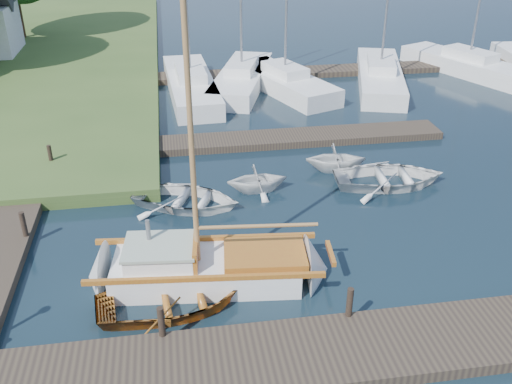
{
  "coord_description": "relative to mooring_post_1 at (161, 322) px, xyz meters",
  "views": [
    {
      "loc": [
        -2.43,
        -15.37,
        9.52
      ],
      "look_at": [
        0.0,
        0.0,
        1.2
      ],
      "focal_mm": 40.0,
      "sensor_mm": 36.0,
      "label": 1
    }
  ],
  "objects": [
    {
      "name": "tender_b",
      "position": [
        3.41,
        7.28,
        -0.14
      ],
      "size": [
        2.2,
        1.92,
        1.12
      ],
      "primitive_type": "imported",
      "rotation": [
        0.0,
        0.0,
        1.61
      ],
      "color": "white",
      "rests_on": "ground"
    },
    {
      "name": "marina_boat_2",
      "position": [
        6.62,
        18.25,
        -0.13
      ],
      "size": [
        4.72,
        7.67,
        10.27
      ],
      "rotation": [
        0.0,
        0.0,
        1.94
      ],
      "color": "white",
      "rests_on": "ground"
    },
    {
      "name": "marina_boat_0",
      "position": [
        1.71,
        18.53,
        -0.13
      ],
      "size": [
        2.68,
        9.03,
        11.89
      ],
      "rotation": [
        0.0,
        0.0,
        1.62
      ],
      "color": "white",
      "rests_on": "ground"
    },
    {
      "name": "near_dock",
      "position": [
        3.0,
        -1.0,
        -0.55
      ],
      "size": [
        18.0,
        2.2,
        0.3
      ],
      "primitive_type": "cube",
      "color": "#2E251F",
      "rests_on": "ground"
    },
    {
      "name": "marina_boat_3",
      "position": [
        11.97,
        18.53,
        -0.13
      ],
      "size": [
        4.66,
        9.14,
        11.38
      ],
      "rotation": [
        0.0,
        0.0,
        1.28
      ],
      "color": "white",
      "rests_on": "ground"
    },
    {
      "name": "sailboat",
      "position": [
        1.37,
        2.35,
        -0.36
      ],
      "size": [
        7.31,
        2.65,
        9.83
      ],
      "rotation": [
        0.0,
        0.0,
        -0.1
      ],
      "color": "white",
      "rests_on": "ground"
    },
    {
      "name": "mooring_post_1",
      "position": [
        0.0,
        0.0,
        0.0
      ],
      "size": [
        0.16,
        0.16,
        0.8
      ],
      "primitive_type": "cylinder",
      "color": "black",
      "rests_on": "near_dock"
    },
    {
      "name": "mooring_post_5",
      "position": [
        -4.0,
        10.0,
        0.0
      ],
      "size": [
        0.16,
        0.16,
        0.8
      ],
      "primitive_type": "cylinder",
      "color": "black",
      "rests_on": "left_dock"
    },
    {
      "name": "marina_boat_1",
      "position": [
        4.48,
        19.23,
        -0.13
      ],
      "size": [
        4.6,
        8.39,
        10.68
      ],
      "rotation": [
        0.0,
        0.0,
        1.26
      ],
      "color": "white",
      "rests_on": "ground"
    },
    {
      "name": "ground",
      "position": [
        3.0,
        5.0,
        -0.7
      ],
      "size": [
        160.0,
        160.0,
        0.0
      ],
      "primitive_type": "plane",
      "color": "black",
      "rests_on": "ground"
    },
    {
      "name": "far_dock",
      "position": [
        5.0,
        11.5,
        -0.55
      ],
      "size": [
        14.0,
        1.6,
        0.3
      ],
      "primitive_type": "cube",
      "color": "#2E251F",
      "rests_on": "ground"
    },
    {
      "name": "tender_a",
      "position": [
        0.87,
        6.57,
        -0.32
      ],
      "size": [
        4.35,
        3.79,
        0.75
      ],
      "primitive_type": "imported",
      "rotation": [
        0.0,
        0.0,
        1.18
      ],
      "color": "white",
      "rests_on": "ground"
    },
    {
      "name": "tender_c",
      "position": [
        8.2,
        7.02,
        -0.29
      ],
      "size": [
        4.17,
        3.13,
        0.82
      ],
      "primitive_type": "imported",
      "rotation": [
        0.0,
        0.0,
        1.5
      ],
      "color": "white",
      "rests_on": "ground"
    },
    {
      "name": "tender_d",
      "position": [
        6.61,
        8.47,
        -0.1
      ],
      "size": [
        2.5,
        2.23,
        1.19
      ],
      "primitive_type": "imported",
      "rotation": [
        0.0,
        0.0,
        1.44
      ],
      "color": "white",
      "rests_on": "ground"
    },
    {
      "name": "pontoon",
      "position": [
        13.0,
        21.0,
        -0.55
      ],
      "size": [
        30.0,
        1.6,
        0.3
      ],
      "primitive_type": "cube",
      "color": "#2E251F",
      "rests_on": "ground"
    },
    {
      "name": "mooring_post_4",
      "position": [
        -4.0,
        5.0,
        0.0
      ],
      "size": [
        0.16,
        0.16,
        0.8
      ],
      "primitive_type": "cylinder",
      "color": "black",
      "rests_on": "left_dock"
    },
    {
      "name": "left_dock",
      "position": [
        -5.0,
        7.0,
        -0.55
      ],
      "size": [
        2.2,
        18.0,
        0.3
      ],
      "primitive_type": "cube",
      "color": "#2E251F",
      "rests_on": "ground"
    },
    {
      "name": "mooring_post_2",
      "position": [
        4.5,
        0.0,
        0.0
      ],
      "size": [
        0.16,
        0.16,
        0.8
      ],
      "primitive_type": "cylinder",
      "color": "black",
      "rests_on": "near_dock"
    },
    {
      "name": "marina_boat_5",
      "position": [
        17.71,
        19.69,
        -0.12
      ],
      "size": [
        5.46,
        8.63,
        12.13
      ],
      "rotation": [
        0.0,
        0.0,
        1.99
      ],
      "color": "white",
      "rests_on": "ground"
    },
    {
      "name": "dinghy",
      "position": [
        0.33,
        1.32,
        -0.29
      ],
      "size": [
        4.27,
        3.29,
        0.82
      ],
      "primitive_type": "imported",
      "rotation": [
        0.0,
        0.0,
        1.7
      ],
      "color": "#93401B",
      "rests_on": "ground"
    }
  ]
}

